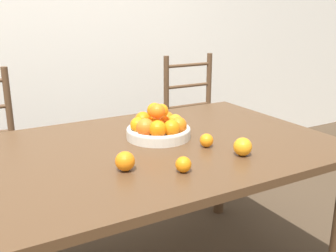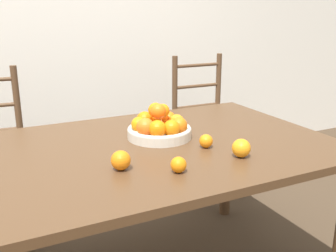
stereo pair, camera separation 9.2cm
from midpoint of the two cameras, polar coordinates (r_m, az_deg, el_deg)
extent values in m
cube|color=silver|center=(3.17, -18.92, 14.98)|extent=(8.00, 0.06, 2.60)
cube|color=#4C331E|center=(1.74, -6.74, -3.90)|extent=(1.85, 1.09, 0.03)
cylinder|color=#4C331E|center=(2.64, 6.58, -5.34)|extent=(0.07, 0.07, 0.72)
cylinder|color=beige|center=(1.86, -2.79, -1.10)|extent=(0.30, 0.30, 0.04)
torus|color=beige|center=(1.86, -2.80, -0.50)|extent=(0.30, 0.30, 0.02)
sphere|color=orange|center=(1.90, -0.33, 0.60)|extent=(0.08, 0.08, 0.08)
sphere|color=orange|center=(1.94, -1.55, 1.07)|extent=(0.07, 0.07, 0.07)
sphere|color=orange|center=(1.94, -3.52, 1.03)|extent=(0.06, 0.06, 0.06)
sphere|color=orange|center=(1.91, -5.01, 0.89)|extent=(0.08, 0.08, 0.08)
sphere|color=orange|center=(1.85, -5.84, 0.17)|extent=(0.07, 0.07, 0.07)
sphere|color=orange|center=(1.78, -4.78, -0.22)|extent=(0.08, 0.08, 0.08)
sphere|color=orange|center=(1.76, -3.00, -0.46)|extent=(0.08, 0.08, 0.08)
sphere|color=orange|center=(1.77, -0.94, -0.31)|extent=(0.08, 0.08, 0.08)
sphere|color=orange|center=(1.82, 0.08, 0.10)|extent=(0.08, 0.08, 0.08)
sphere|color=orange|center=(1.85, -2.35, 2.22)|extent=(0.07, 0.07, 0.07)
sphere|color=orange|center=(1.84, -3.38, 2.28)|extent=(0.07, 0.07, 0.07)
sphere|color=orange|center=(1.82, -3.00, 2.12)|extent=(0.07, 0.07, 0.07)
sphere|color=orange|center=(1.49, -8.01, -5.10)|extent=(0.08, 0.08, 0.08)
sphere|color=orange|center=(1.47, 0.45, -5.62)|extent=(0.06, 0.06, 0.06)
sphere|color=orange|center=(1.65, 9.24, -3.00)|extent=(0.08, 0.08, 0.08)
sphere|color=orange|center=(1.74, 4.11, -2.10)|extent=(0.06, 0.06, 0.06)
cylinder|color=#513823|center=(2.41, -21.32, -12.07)|extent=(0.04, 0.04, 0.46)
cylinder|color=#513823|center=(2.64, -22.43, -3.10)|extent=(0.04, 0.04, 1.02)
cylinder|color=#513823|center=(2.77, 2.43, -7.08)|extent=(0.04, 0.04, 0.46)
cylinder|color=#513823|center=(2.97, 8.73, -5.58)|extent=(0.04, 0.04, 0.46)
cylinder|color=#513823|center=(2.97, -1.12, 0.31)|extent=(0.04, 0.04, 1.02)
cylinder|color=#513823|center=(3.16, 4.98, 1.25)|extent=(0.04, 0.04, 1.02)
cube|color=#513823|center=(2.92, 3.83, -0.64)|extent=(0.42, 0.40, 0.04)
cylinder|color=#513823|center=(3.03, 2.04, 2.95)|extent=(0.38, 0.03, 0.02)
cylinder|color=#513823|center=(3.00, 2.07, 5.86)|extent=(0.38, 0.03, 0.02)
cylinder|color=#513823|center=(2.97, 2.11, 8.83)|extent=(0.38, 0.03, 0.02)
camera|label=1|loc=(0.05, -91.48, -0.44)|focal=42.00mm
camera|label=2|loc=(0.05, 88.52, 0.44)|focal=42.00mm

